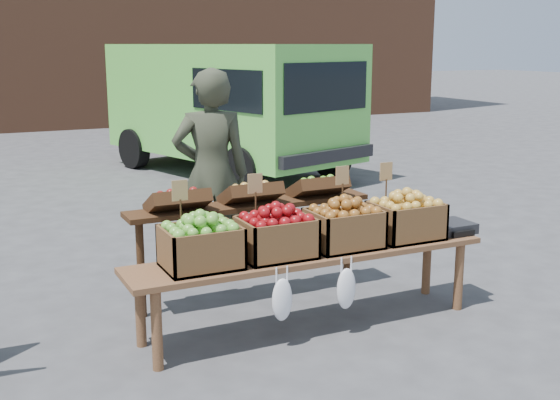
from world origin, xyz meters
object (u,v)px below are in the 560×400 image
vendor (211,174)px  crate_golden_apples (201,247)px  crate_russet_pears (276,237)px  crate_green_apples (406,220)px  delivery_van (229,110)px  back_table (251,237)px  display_bench (310,289)px  weighing_scale (450,227)px  crate_red_apples (344,229)px

vendor → crate_golden_apples: bearing=83.1°
vendor → crate_russet_pears: bearing=104.0°
vendor → crate_green_apples: 1.77m
delivery_van → back_table: delivery_van is taller
display_bench → crate_golden_apples: crate_golden_apples is taller
delivery_van → crate_golden_apples: bearing=-130.4°
delivery_van → weighing_scale: (-0.58, -6.13, -0.40)m
back_table → vendor: bearing=95.6°
delivery_van → back_table: bearing=-127.1°
crate_russet_pears → crate_green_apples: 1.10m
crate_green_apples → weighing_scale: 0.44m
display_bench → crate_red_apples: 0.51m
delivery_van → crate_red_apples: 6.33m
crate_red_apples → display_bench: bearing=180.0°
back_table → display_bench: 0.77m
display_bench → back_table: bearing=101.9°
crate_golden_apples → crate_red_apples: (1.10, 0.00, 0.00)m
back_table → crate_red_apples: (0.43, -0.72, 0.19)m
back_table → weighing_scale: 1.58m
back_table → crate_red_apples: back_table is taller
vendor → crate_russet_pears: vendor is taller
vendor → crate_green_apples: vendor is taller
vendor → weighing_scale: 2.07m
vendor → crate_red_apples: bearing=125.4°
crate_red_apples → crate_green_apples: bearing=0.0°
crate_red_apples → weighing_scale: size_ratio=1.47×
display_bench → crate_green_apples: crate_green_apples is taller
vendor → crate_russet_pears: (-0.06, -1.42, -0.21)m
back_table → crate_golden_apples: 1.00m
delivery_van → display_bench: bearing=-123.6°
display_bench → crate_golden_apples: size_ratio=5.40×
crate_red_apples → crate_green_apples: 0.55m
crate_golden_apples → crate_red_apples: same height
crate_russet_pears → weighing_scale: size_ratio=1.47×
delivery_van → display_bench: 6.44m
crate_russet_pears → crate_green_apples: bearing=0.0°
crate_green_apples → crate_russet_pears: bearing=180.0°
crate_green_apples → crate_golden_apples: bearing=180.0°
crate_golden_apples → crate_green_apples: size_ratio=1.00×
delivery_van → weighing_scale: delivery_van is taller
weighing_scale → display_bench: bearing=180.0°
crate_green_apples → weighing_scale: bearing=-0.0°
vendor → display_bench: bearing=115.0°
display_bench → crate_russet_pears: size_ratio=5.40×
vendor → display_bench: vendor is taller
delivery_van → crate_golden_apples: (-2.65, -6.13, -0.30)m
crate_green_apples → display_bench: bearing=180.0°
back_table → crate_golden_apples: (-0.67, -0.72, 0.19)m
vendor → crate_green_apples: size_ratio=3.66×
crate_green_apples → crate_red_apples: bearing=180.0°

